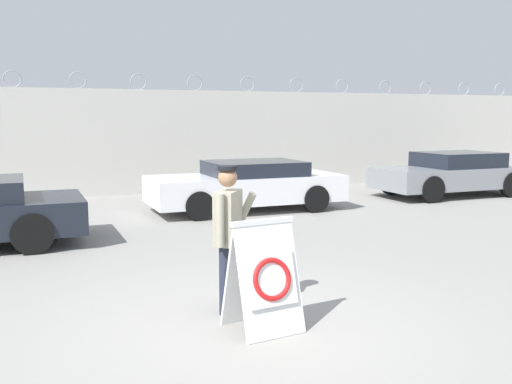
{
  "coord_description": "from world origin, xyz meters",
  "views": [
    {
      "loc": [
        -2.08,
        -5.62,
        2.24
      ],
      "look_at": [
        0.88,
        1.95,
        1.17
      ],
      "focal_mm": 40.0,
      "sensor_mm": 36.0,
      "label": 1
    }
  ],
  "objects_px": {
    "parked_car_rear_sedan": "(247,185)",
    "security_guard": "(228,232)",
    "parked_car_far_side": "(452,174)",
    "barricade_sign": "(264,276)"
  },
  "relations": [
    {
      "from": "barricade_sign",
      "to": "security_guard",
      "type": "distance_m",
      "value": 0.77
    },
    {
      "from": "parked_car_far_side",
      "to": "parked_car_rear_sedan",
      "type": "bearing_deg",
      "value": 0.97
    },
    {
      "from": "security_guard",
      "to": "parked_car_far_side",
      "type": "relative_size",
      "value": 0.38
    },
    {
      "from": "security_guard",
      "to": "parked_car_far_side",
      "type": "bearing_deg",
      "value": -15.2
    },
    {
      "from": "barricade_sign",
      "to": "parked_car_rear_sedan",
      "type": "relative_size",
      "value": 0.26
    },
    {
      "from": "parked_car_rear_sedan",
      "to": "security_guard",
      "type": "bearing_deg",
      "value": 67.06
    },
    {
      "from": "barricade_sign",
      "to": "parked_car_rear_sedan",
      "type": "bearing_deg",
      "value": 62.99
    },
    {
      "from": "security_guard",
      "to": "parked_car_rear_sedan",
      "type": "height_order",
      "value": "security_guard"
    },
    {
      "from": "parked_car_rear_sedan",
      "to": "parked_car_far_side",
      "type": "distance_m",
      "value": 6.35
    },
    {
      "from": "security_guard",
      "to": "parked_car_rear_sedan",
      "type": "distance_m",
      "value": 7.28
    }
  ]
}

